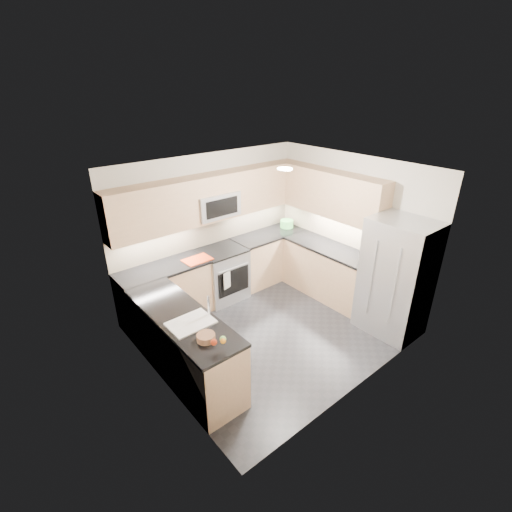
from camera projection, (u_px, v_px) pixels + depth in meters
name	position (u px, v px, depth m)	size (l,w,h in m)	color
floor	(270.00, 329.00, 5.82)	(3.60, 3.20, 0.00)	#242429
ceiling	(273.00, 170.00, 4.75)	(3.60, 3.20, 0.02)	beige
wall_back	(210.00, 227.00, 6.39)	(3.60, 0.02, 2.50)	#BDB4A4
wall_front	(366.00, 305.00, 4.17)	(3.60, 0.02, 2.50)	#BDB4A4
wall_left	(155.00, 301.00, 4.25)	(0.02, 3.20, 2.50)	#BDB4A4
wall_right	(350.00, 229.00, 6.32)	(0.02, 3.20, 2.50)	#BDB4A4
base_cab_back_left	(165.00, 295.00, 5.90)	(1.42, 0.60, 0.90)	tan
base_cab_back_right	(268.00, 257.00, 7.16)	(1.42, 0.60, 0.90)	tan
base_cab_right	(328.00, 272.00, 6.60)	(0.60, 1.70, 0.90)	tan
base_cab_peninsula	(184.00, 346.00, 4.76)	(0.60, 2.00, 0.90)	tan
countertop_back_left	(162.00, 269.00, 5.70)	(1.42, 0.63, 0.04)	black
countertop_back_right	(268.00, 234.00, 6.96)	(1.42, 0.63, 0.04)	black
countertop_right	(330.00, 248.00, 6.40)	(0.63, 1.70, 0.04)	black
countertop_peninsula	(181.00, 316.00, 4.56)	(0.63, 2.00, 0.04)	black
upper_cab_back	(214.00, 197.00, 6.03)	(3.60, 0.35, 0.75)	tan
upper_cab_right	(334.00, 194.00, 6.16)	(0.35, 1.95, 0.75)	tan
backsplash_back	(210.00, 230.00, 6.41)	(3.60, 0.01, 0.51)	#C2AB8C
backsplash_right	(329.00, 224.00, 6.66)	(0.01, 2.30, 0.51)	#C2AB8C
gas_range	(222.00, 274.00, 6.51)	(0.76, 0.65, 0.91)	#A7A9AF
range_cooktop	(221.00, 250.00, 6.31)	(0.76, 0.65, 0.03)	black
oven_door_glass	(234.00, 282.00, 6.28)	(0.62, 0.02, 0.45)	black
oven_handle	(234.00, 268.00, 6.15)	(0.02, 0.02, 0.60)	#B2B5BA
microwave	(215.00, 205.00, 6.06)	(0.76, 0.40, 0.40)	#A7A9AF
microwave_door	(222.00, 208.00, 5.92)	(0.60, 0.01, 0.28)	black
refrigerator	(396.00, 278.00, 5.47)	(0.70, 0.90, 1.80)	#AAADB2
fridge_handle_left	(394.00, 288.00, 5.11)	(0.02, 0.02, 1.20)	#B2B5BA
fridge_handle_right	(371.00, 278.00, 5.36)	(0.02, 0.02, 1.20)	#B2B5BA
sink_basin	(191.00, 328.00, 4.40)	(0.52, 0.38, 0.16)	white
faucet	(209.00, 306.00, 4.47)	(0.03, 0.03, 0.28)	silver
utensil_bowl	(287.00, 224.00, 7.21)	(0.25, 0.25, 0.14)	#53C354
cutting_board	(197.00, 260.00, 5.92)	(0.44, 0.31, 0.01)	red
fruit_basket	(206.00, 337.00, 4.09)	(0.21, 0.21, 0.08)	#906043
fruit_apple	(214.00, 342.00, 3.89)	(0.07, 0.07, 0.07)	#AC3013
fruit_pear	(223.00, 339.00, 3.94)	(0.07, 0.07, 0.07)	#70B74E
dish_towel_check	(227.00, 280.00, 6.12)	(0.16, 0.01, 0.30)	silver
fruit_orange	(223.00, 341.00, 3.91)	(0.06, 0.06, 0.06)	orange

